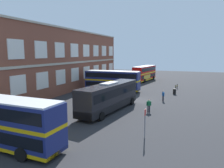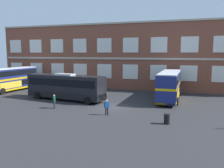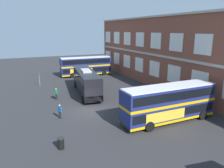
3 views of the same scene
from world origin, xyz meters
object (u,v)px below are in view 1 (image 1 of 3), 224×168
at_px(safety_bollard_west, 176,87).
at_px(second_passenger, 149,105).
at_px(double_decker_near, 2,121).
at_px(safety_bollard_east, 177,86).
at_px(double_decker_far, 145,73).
at_px(waiting_passenger, 163,95).
at_px(bus_stand_flag, 145,121).
at_px(station_litter_bin, 174,91).
at_px(double_decker_middle, 112,80).
at_px(touring_coach, 109,97).

bearing_deg(safety_bollard_west, second_passenger, 174.19).
relative_size(double_decker_near, safety_bollard_east, 11.69).
bearing_deg(double_decker_far, waiting_passenger, -160.98).
bearing_deg(bus_stand_flag, second_passenger, 8.61).
distance_m(station_litter_bin, safety_bollard_east, 6.72).
bearing_deg(second_passenger, safety_bollard_west, -5.81).
relative_size(double_decker_near, safety_bollard_west, 11.69).
bearing_deg(bus_stand_flag, safety_bollard_east, -1.68).
bearing_deg(double_decker_near, safety_bollard_west, -18.33).
bearing_deg(double_decker_middle, second_passenger, -142.37).
height_order(bus_stand_flag, station_litter_bin, bus_stand_flag).
bearing_deg(waiting_passenger, bus_stand_flag, -178.53).
bearing_deg(station_litter_bin, second_passenger, 170.99).
bearing_deg(safety_bollard_east, double_decker_middle, 122.03).
relative_size(double_decker_far, second_passenger, 6.63).
bearing_deg(safety_bollard_east, double_decker_near, 161.93).
height_order(double_decker_near, touring_coach, double_decker_near).
bearing_deg(double_decker_near, touring_coach, -17.64).
xyz_separation_m(double_decker_far, station_litter_bin, (-16.64, -9.23, -1.63)).
bearing_deg(safety_bollard_east, touring_coach, 161.67).
xyz_separation_m(touring_coach, waiting_passenger, (8.44, -5.92, -0.98)).
distance_m(bus_stand_flag, safety_bollard_east, 29.17).
xyz_separation_m(double_decker_middle, station_litter_bin, (0.82, -12.04, -1.63)).
xyz_separation_m(waiting_passenger, second_passenger, (-7.13, 0.92, 0.00)).
height_order(double_decker_middle, bus_stand_flag, double_decker_middle).
distance_m(touring_coach, second_passenger, 5.26).
bearing_deg(double_decker_near, safety_bollard_east, -18.07).
relative_size(second_passenger, safety_bollard_west, 1.79).
bearing_deg(bus_stand_flag, waiting_passenger, 1.47).
relative_size(double_decker_far, station_litter_bin, 10.94).
distance_m(double_decker_far, second_passenger, 31.12).
xyz_separation_m(waiting_passenger, safety_bollard_west, (11.99, -1.02, -0.44)).
distance_m(double_decker_near, safety_bollard_east, 36.77).
xyz_separation_m(touring_coach, second_passenger, (1.31, -5.00, -0.98)).
xyz_separation_m(touring_coach, safety_bollard_east, (21.67, -7.18, -1.42)).
xyz_separation_m(double_decker_near, double_decker_middle, (27.37, 0.67, 0.00)).
distance_m(double_decker_near, double_decker_far, 44.89).
bearing_deg(touring_coach, double_decker_near, 162.36).
bearing_deg(double_decker_near, second_passenger, -32.33).
height_order(double_decker_far, bus_stand_flag, double_decker_far).
distance_m(double_decker_far, station_litter_bin, 19.10).
bearing_deg(station_litter_bin, double_decker_middle, 93.91).
xyz_separation_m(second_passenger, bus_stand_flag, (-8.77, -1.33, 0.70)).
relative_size(bus_stand_flag, safety_bollard_east, 2.84).
relative_size(double_decker_far, waiting_passenger, 6.63).
height_order(double_decker_near, second_passenger, double_decker_near).
bearing_deg(bus_stand_flag, touring_coach, 40.32).
xyz_separation_m(double_decker_middle, safety_bollard_east, (7.55, -12.06, -1.66)).
xyz_separation_m(double_decker_far, touring_coach, (-31.59, -2.06, -0.24)).
bearing_deg(station_litter_bin, waiting_passenger, 169.20).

